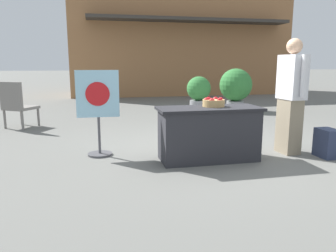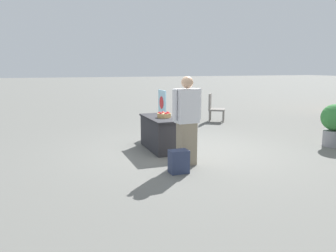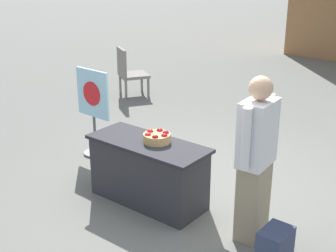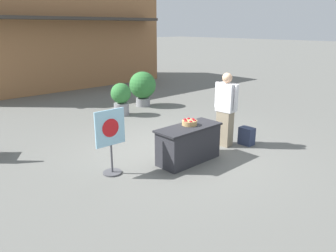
{
  "view_description": "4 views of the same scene",
  "coord_description": "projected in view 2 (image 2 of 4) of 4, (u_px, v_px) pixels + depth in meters",
  "views": [
    {
      "loc": [
        -1.92,
        -4.87,
        1.36
      ],
      "look_at": [
        -0.95,
        -0.5,
        0.5
      ],
      "focal_mm": 35.0,
      "sensor_mm": 36.0,
      "label": 1
    },
    {
      "loc": [
        6.63,
        -2.98,
        1.88
      ],
      "look_at": [
        -0.27,
        -0.43,
        0.56
      ],
      "focal_mm": 35.0,
      "sensor_mm": 36.0,
      "label": 2
    },
    {
      "loc": [
        2.86,
        -4.29,
        2.78
      ],
      "look_at": [
        -0.67,
        0.16,
        0.67
      ],
      "focal_mm": 50.0,
      "sensor_mm": 36.0,
      "label": 3
    },
    {
      "loc": [
        -5.03,
        -4.97,
        2.72
      ],
      "look_at": [
        -0.58,
        -0.17,
        0.72
      ],
      "focal_mm": 35.0,
      "sensor_mm": 36.0,
      "label": 4
    }
  ],
  "objects": [
    {
      "name": "person_visitor",
      "position": [
        187.0,
        120.0,
        6.28
      ],
      "size": [
        0.29,
        0.61,
        1.72
      ],
      "rotation": [
        0.0,
        0.0,
        -3.08
      ],
      "color": "gray",
      "rests_on": "ground_plane"
    },
    {
      "name": "apple_basket",
      "position": [
        164.0,
        115.0,
        7.42
      ],
      "size": [
        0.31,
        0.31,
        0.13
      ],
      "color": "tan",
      "rests_on": "display_table"
    },
    {
      "name": "backpack",
      "position": [
        179.0,
        161.0,
        5.89
      ],
      "size": [
        0.24,
        0.34,
        0.42
      ],
      "color": "#2D3856",
      "rests_on": "ground_plane"
    },
    {
      "name": "potted_plant_far_left",
      "position": [
        334.0,
        123.0,
        7.84
      ],
      "size": [
        0.64,
        0.64,
        1.02
      ],
      "color": "gray",
      "rests_on": "ground_plane"
    },
    {
      "name": "display_table",
      "position": [
        160.0,
        133.0,
        7.55
      ],
      "size": [
        1.45,
        0.6,
        0.76
      ],
      "color": "#2D2D33",
      "rests_on": "ground_plane"
    },
    {
      "name": "poster_board",
      "position": [
        162.0,
        111.0,
        9.09
      ],
      "size": [
        0.62,
        0.36,
        1.26
      ],
      "rotation": [
        0.0,
        0.0,
        -1.6
      ],
      "color": "#4C4C51",
      "rests_on": "ground_plane"
    },
    {
      "name": "patio_chair",
      "position": [
        214.0,
        106.0,
        11.51
      ],
      "size": [
        0.76,
        0.76,
        0.99
      ],
      "rotation": [
        0.0,
        0.0,
        1.01
      ],
      "color": "gray",
      "rests_on": "ground_plane"
    },
    {
      "name": "ground_plane",
      "position": [
        190.0,
        151.0,
        7.47
      ],
      "size": [
        120.0,
        120.0,
        0.0
      ],
      "primitive_type": "plane",
      "color": "slate"
    }
  ]
}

